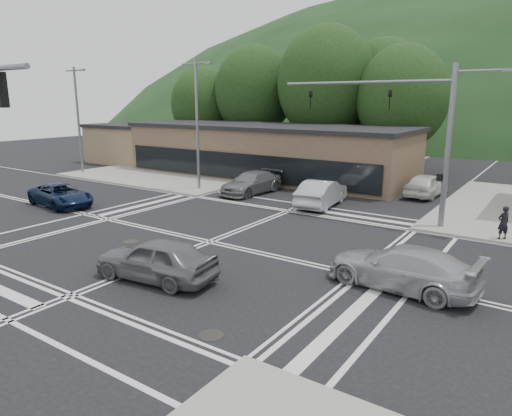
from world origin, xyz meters
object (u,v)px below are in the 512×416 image
Objects in this scene: car_silver_east at (401,267)px; car_queue_a at (322,193)px; car_blue_west at (61,195)px; car_grey_center at (156,259)px; car_queue_b at (426,185)px; car_northbound at (252,183)px; pedestrian at (503,223)px.

car_silver_east is 12.42m from car_queue_a.
car_blue_west is 14.37m from car_grey_center.
car_grey_center is 1.00× the size of car_queue_b.
car_northbound is at bearing -123.38° from car_silver_east.
car_queue_a reaches higher than car_northbound.
car_blue_west is at bearing -117.63° from car_grey_center.
pedestrian is at bearing 133.79° from car_grey_center.
car_queue_b is at bearing -101.55° from pedestrian.
car_queue_a is 7.96m from car_queue_b.
car_blue_west is 1.06× the size of car_queue_b.
car_blue_west is at bearing 27.62° from car_queue_a.
pedestrian is at bearing 126.97° from car_queue_b.
car_queue_a is 0.96× the size of car_northbound.
car_silver_east is (7.49, 4.20, -0.04)m from car_grey_center.
car_queue_a is 1.08× the size of car_queue_b.
car_grey_center reaches higher than car_queue_b.
car_queue_a is 5.76m from car_northbound.
car_grey_center is at bearing 82.24° from car_queue_b.
car_silver_east is 0.99× the size of car_northbound.
car_grey_center is at bearing -63.14° from car_northbound.
car_queue_b is at bearing -41.81° from car_blue_west.
car_blue_west is at bearing -123.21° from car_northbound.
car_queue_b is (-3.30, 16.24, 0.04)m from car_silver_east.
pedestrian is (9.70, 12.00, 0.13)m from car_grey_center.
car_queue_b is at bearing 34.13° from car_northbound.
car_grey_center is 13.87m from car_queue_a.
car_silver_east is at bearing 29.47° from pedestrian.
car_grey_center is at bearing 6.36° from pedestrian.
pedestrian reaches higher than car_northbound.
car_blue_west is 20.97m from car_silver_east.
car_queue_a is at bearing 174.02° from car_grey_center.
car_silver_east reaches higher than car_blue_west.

